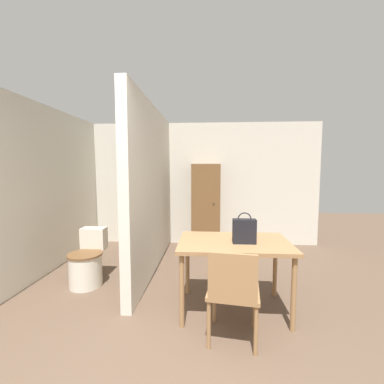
{
  "coord_description": "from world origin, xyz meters",
  "views": [
    {
      "loc": [
        0.32,
        -1.33,
        1.56
      ],
      "look_at": [
        0.1,
        2.18,
        1.25
      ],
      "focal_mm": 24.0,
      "sensor_mm": 36.0,
      "label": 1
    }
  ],
  "objects_px": {
    "wooden_chair": "(233,290)",
    "handbag": "(244,231)",
    "toilet": "(87,263)",
    "dining_table": "(234,248)",
    "wooden_cabinet": "(206,206)"
  },
  "relations": [
    {
      "from": "wooden_chair",
      "to": "handbag",
      "type": "bearing_deg",
      "value": 80.11
    },
    {
      "from": "wooden_chair",
      "to": "wooden_cabinet",
      "type": "distance_m",
      "value": 2.87
    },
    {
      "from": "dining_table",
      "to": "wooden_chair",
      "type": "xyz_separation_m",
      "value": [
        -0.06,
        -0.54,
        -0.21
      ]
    },
    {
      "from": "dining_table",
      "to": "handbag",
      "type": "xyz_separation_m",
      "value": [
        0.1,
        -0.07,
        0.22
      ]
    },
    {
      "from": "wooden_cabinet",
      "to": "wooden_chair",
      "type": "bearing_deg",
      "value": -84.52
    },
    {
      "from": "toilet",
      "to": "handbag",
      "type": "distance_m",
      "value": 2.19
    },
    {
      "from": "toilet",
      "to": "wooden_chair",
      "type": "bearing_deg",
      "value": -29.77
    },
    {
      "from": "dining_table",
      "to": "wooden_chair",
      "type": "relative_size",
      "value": 1.37
    },
    {
      "from": "wooden_chair",
      "to": "wooden_cabinet",
      "type": "xyz_separation_m",
      "value": [
        -0.27,
        2.84,
        0.34
      ]
    },
    {
      "from": "dining_table",
      "to": "handbag",
      "type": "distance_m",
      "value": 0.25
    },
    {
      "from": "toilet",
      "to": "dining_table",
      "type": "bearing_deg",
      "value": -15.17
    },
    {
      "from": "wooden_chair",
      "to": "handbag",
      "type": "relative_size",
      "value": 2.65
    },
    {
      "from": "dining_table",
      "to": "wooden_cabinet",
      "type": "distance_m",
      "value": 2.32
    },
    {
      "from": "toilet",
      "to": "handbag",
      "type": "bearing_deg",
      "value": -16.38
    },
    {
      "from": "wooden_chair",
      "to": "handbag",
      "type": "xyz_separation_m",
      "value": [
        0.16,
        0.47,
        0.42
      ]
    }
  ]
}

